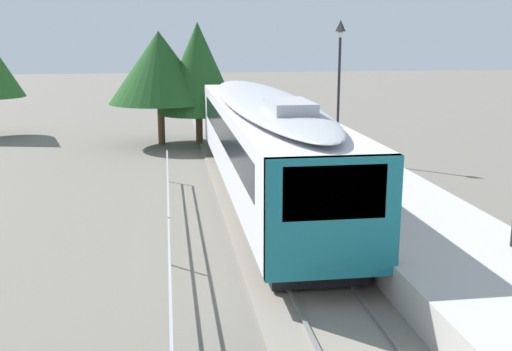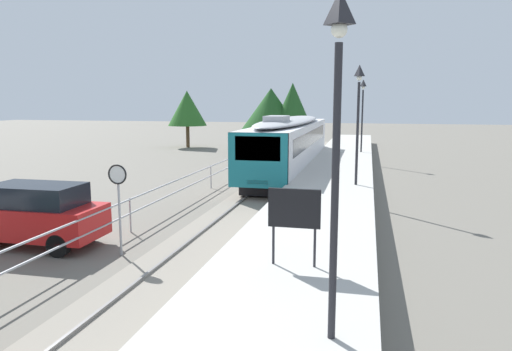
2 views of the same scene
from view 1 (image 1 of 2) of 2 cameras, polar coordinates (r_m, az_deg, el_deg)
ground_plane at (r=16.42m, az=-7.01°, el=-6.99°), size 160.00×160.00×0.00m
track_rails at (r=16.73m, az=3.38°, el=-6.41°), size 3.20×60.00×0.14m
commuter_train at (r=21.05m, az=0.66°, el=3.57°), size 2.82×18.52×3.74m
station_platform at (r=17.52m, az=13.89°, el=-4.44°), size 3.90×60.00×0.90m
platform_lamp_far_end at (r=27.81m, az=7.83°, el=10.87°), size 0.34×0.34×5.35m
tree_behind_carpark at (r=31.83m, az=-5.44°, el=9.93°), size 4.14×4.14×6.26m
tree_distant_left at (r=31.97m, az=-9.03°, el=9.95°), size 5.26×5.26×5.82m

